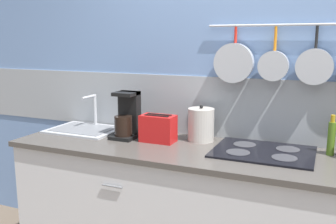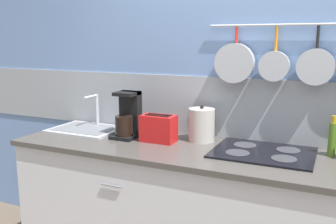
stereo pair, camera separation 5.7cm
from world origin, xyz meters
TOP-DOWN VIEW (x-y plane):
  - wall_back at (0.00, 0.37)m, footprint 7.20×0.15m
  - countertop at (0.00, 0.00)m, footprint 3.19×0.67m
  - sink_basin at (-1.30, 0.13)m, footprint 0.51×0.40m
  - coffee_maker at (-0.91, 0.09)m, footprint 0.16×0.20m
  - toaster at (-0.66, 0.07)m, footprint 0.25×0.13m
  - kettle at (-0.41, 0.20)m, footprint 0.18×0.18m
  - cooktop at (0.03, 0.09)m, footprint 0.60×0.47m
  - bottle_olive_oil at (0.41, 0.20)m, footprint 0.04×0.04m

SIDE VIEW (x-z plane):
  - countertop at x=0.00m, z-range 0.88..0.92m
  - cooktop at x=0.03m, z-range 0.92..0.93m
  - sink_basin at x=-1.30m, z-range 0.81..1.06m
  - toaster at x=-0.66m, z-range 0.92..1.10m
  - bottle_olive_oil at x=0.41m, z-range 0.90..1.15m
  - kettle at x=-0.41m, z-range 0.90..1.15m
  - coffee_maker at x=-0.91m, z-range 0.89..1.21m
  - wall_back at x=0.00m, z-range -0.03..2.57m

